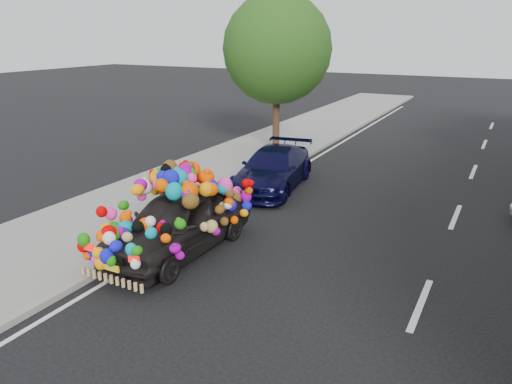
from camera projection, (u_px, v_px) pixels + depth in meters
ground at (245, 263)px, 10.53m from camera, size 100.00×100.00×0.00m
sidewalk at (94, 226)px, 12.41m from camera, size 4.00×60.00×0.12m
kerb at (156, 240)px, 11.55m from camera, size 0.15×60.00×0.13m
lane_markings at (421, 304)px, 8.94m from camera, size 6.00×50.00×0.01m
tree_near_sidewalk at (277, 49)px, 18.98m from camera, size 4.20×4.20×6.13m
plush_art_car at (178, 207)px, 10.81m from camera, size 2.09×4.31×2.04m
navy_sedan at (273, 169)px, 15.42m from camera, size 2.30×4.44×1.23m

